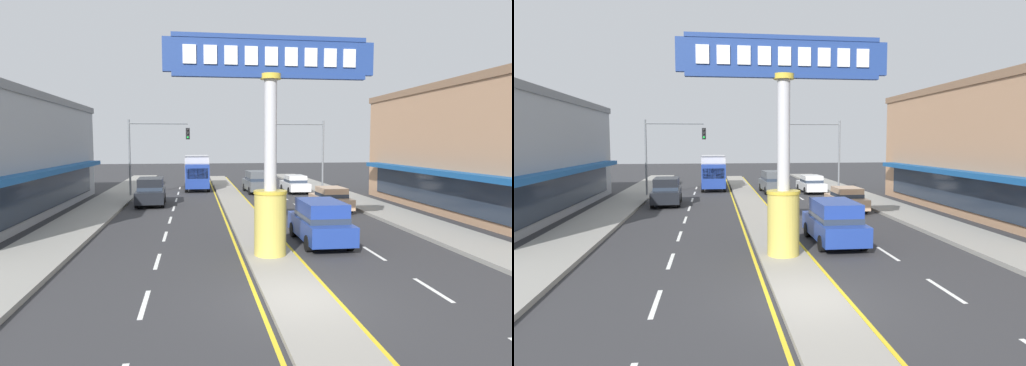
# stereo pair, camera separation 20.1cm
# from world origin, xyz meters

# --- Properties ---
(ground_plane) EXTENTS (160.00, 160.00, 0.00)m
(ground_plane) POSITION_xyz_m (0.00, 0.00, 0.00)
(ground_plane) COLOR #303033
(median_strip) EXTENTS (1.87, 52.00, 0.14)m
(median_strip) POSITION_xyz_m (0.00, 18.00, 0.07)
(median_strip) COLOR gray
(median_strip) RESTS_ON ground
(sidewalk_left) EXTENTS (2.94, 60.00, 0.18)m
(sidewalk_left) POSITION_xyz_m (-9.00, 16.00, 0.09)
(sidewalk_left) COLOR gray
(sidewalk_left) RESTS_ON ground
(sidewalk_right) EXTENTS (2.94, 60.00, 0.18)m
(sidewalk_right) POSITION_xyz_m (9.00, 16.00, 0.09)
(sidewalk_right) COLOR gray
(sidewalk_right) RESTS_ON ground
(lane_markings) EXTENTS (8.61, 52.00, 0.01)m
(lane_markings) POSITION_xyz_m (-0.00, 16.65, 0.00)
(lane_markings) COLOR silver
(lane_markings) RESTS_ON ground
(district_sign) EXTENTS (7.81, 1.28, 8.16)m
(district_sign) POSITION_xyz_m (-0.00, 4.64, 4.30)
(district_sign) COLOR gold
(district_sign) RESTS_ON median_strip
(storefront_right) EXTENTS (9.05, 21.29, 8.05)m
(storefront_right) POSITION_xyz_m (15.79, 13.34, 4.02)
(storefront_right) COLOR tan
(storefront_right) RESTS_ON ground
(traffic_light_left_side) EXTENTS (4.86, 0.46, 6.20)m
(traffic_light_left_side) POSITION_xyz_m (-6.17, 24.57, 4.25)
(traffic_light_left_side) COLOR slate
(traffic_light_left_side) RESTS_ON ground
(traffic_light_right_side) EXTENTS (4.86, 0.46, 6.20)m
(traffic_light_right_side) POSITION_xyz_m (6.17, 24.43, 4.25)
(traffic_light_right_side) COLOR slate
(traffic_light_right_side) RESTS_ON ground
(box_truck_near_right_lane) EXTENTS (2.29, 6.91, 3.12)m
(box_truck_near_right_lane) POSITION_xyz_m (-2.59, 30.18, 1.69)
(box_truck_near_right_lane) COLOR navy
(box_truck_near_right_lane) RESTS_ON ground
(sedan_far_right_lane) EXTENTS (1.88, 4.32, 1.53)m
(sedan_far_right_lane) POSITION_xyz_m (5.88, 15.69, 0.79)
(sedan_far_right_lane) COLOR tan
(sedan_far_right_lane) RESTS_ON ground
(suv_near_left_lane) EXTENTS (2.10, 4.67, 1.90)m
(suv_near_left_lane) POSITION_xyz_m (-5.89, 19.93, 0.98)
(suv_near_left_lane) COLOR black
(suv_near_left_lane) RESTS_ON ground
(suv_mid_left_lane) EXTENTS (1.99, 4.61, 1.90)m
(suv_mid_left_lane) POSITION_xyz_m (2.58, 6.76, 0.98)
(suv_mid_left_lane) COLOR navy
(suv_mid_left_lane) RESTS_ON ground
(suv_far_left_oncoming) EXTENTS (2.14, 4.69, 1.90)m
(suv_far_left_oncoming) POSITION_xyz_m (2.59, 26.37, 0.98)
(suv_far_left_oncoming) COLOR #4C5156
(suv_far_left_oncoming) RESTS_ON ground
(sedan_kerb_right) EXTENTS (1.93, 4.35, 1.53)m
(sedan_kerb_right) POSITION_xyz_m (5.89, 25.98, 0.79)
(sedan_kerb_right) COLOR white
(sedan_kerb_right) RESTS_ON ground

